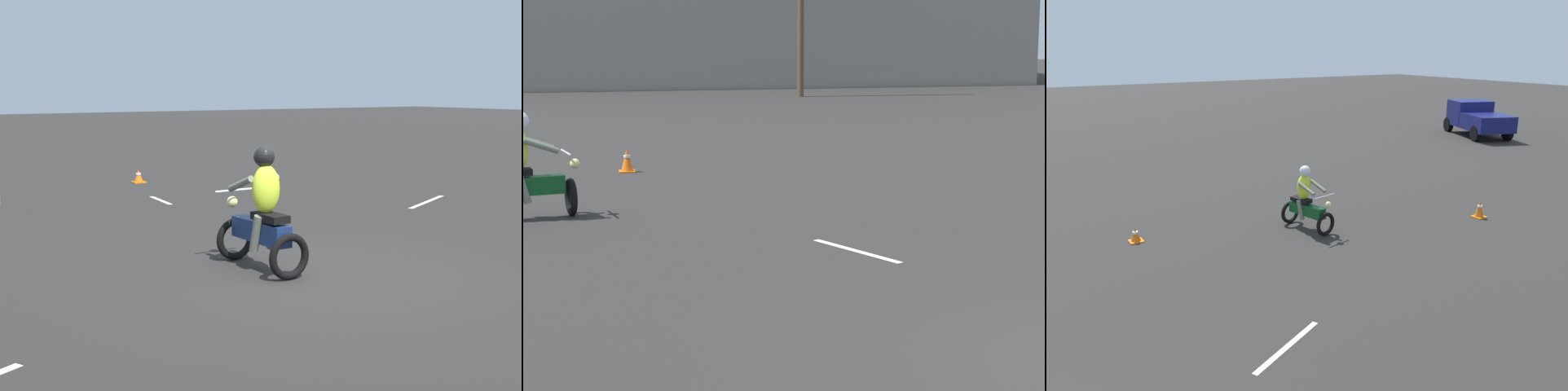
# 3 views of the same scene
# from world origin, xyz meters

# --- Properties ---
(motorcycle_rider_background) EXTENTS (1.56, 0.90, 1.66)m
(motorcycle_rider_background) POSITION_xyz_m (-5.82, 8.05, 0.73)
(motorcycle_rider_background) COLOR black
(motorcycle_rider_background) RESTS_ON ground
(traffic_cone_near_right) EXTENTS (0.32, 0.32, 0.48)m
(traffic_cone_near_right) POSITION_xyz_m (-4.04, 12.54, 0.23)
(traffic_cone_near_right) COLOR orange
(traffic_cone_near_right) RESTS_ON ground
(lane_stripe_nw) EXTENTS (0.82, 1.57, 0.01)m
(lane_stripe_nw) POSITION_xyz_m (-1.46, 4.95, 0.00)
(lane_stripe_nw) COLOR silver
(lane_stripe_nw) RESTS_ON ground
(building_backdrop) EXTENTS (25.95, 9.50, 6.39)m
(building_backdrop) POSITION_xyz_m (2.53, 39.52, 3.19)
(building_backdrop) COLOR gray
(building_backdrop) RESTS_ON ground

